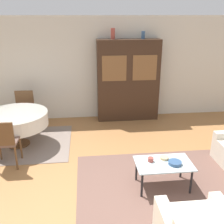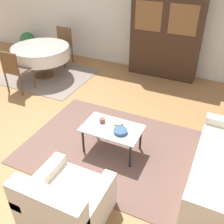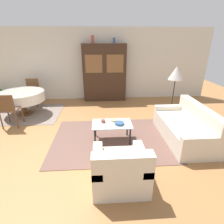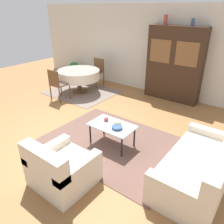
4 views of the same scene
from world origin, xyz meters
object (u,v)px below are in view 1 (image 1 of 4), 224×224
object	(u,v)px
display_cabinet	(128,81)
dining_chair_near	(4,140)
cup	(151,160)
vase_short	(143,35)
dining_chair_far	(24,108)
dining_table	(16,120)
coffee_table	(164,166)
vase_tall	(113,34)
bowl	(175,163)
bowl_small	(164,158)

from	to	relation	value
display_cabinet	dining_chair_near	xyz separation A→B (m)	(-2.65, -2.21, -0.51)
cup	vase_short	size ratio (longest dim) A/B	0.48
display_cabinet	dining_chair_far	xyz separation A→B (m)	(-2.65, -0.41, -0.51)
dining_table	cup	world-z (taller)	dining_table
coffee_table	vase_tall	distance (m)	3.67
dining_chair_near	vase_short	bearing A→B (deg)	36.31
vase_short	coffee_table	bearing A→B (deg)	-95.02
dining_chair_near	vase_tall	size ratio (longest dim) A/B	3.54
dining_chair_near	bowl	distance (m)	3.06
dining_chair_near	bowl_small	bearing A→B (deg)	-15.72
coffee_table	bowl	size ratio (longest dim) A/B	4.32
bowl_small	vase_short	bearing A→B (deg)	85.65
dining_chair_near	bowl_small	xyz separation A→B (m)	(2.78, -0.78, -0.08)
dining_chair_near	dining_chair_far	bearing A→B (deg)	90.00
coffee_table	dining_chair_near	size ratio (longest dim) A/B	0.97
dining_chair_far	cup	bearing A→B (deg)	133.82
bowl	cup	bearing A→B (deg)	161.35
display_cabinet	coffee_table	bearing A→B (deg)	-88.46
bowl	dining_table	bearing A→B (deg)	147.28
coffee_table	dining_table	bearing A→B (deg)	146.55
coffee_table	display_cabinet	xyz separation A→B (m)	(-0.08, 3.12, 0.66)
dining_table	vase_short	xyz separation A→B (m)	(3.01, 1.31, 1.63)
cup	bowl_small	bearing A→B (deg)	12.80
dining_chair_far	vase_short	size ratio (longest dim) A/B	4.95
bowl_small	vase_tall	bearing A→B (deg)	100.16
dining_chair_near	cup	xyz separation A→B (m)	(2.54, -0.84, -0.06)
dining_table	dining_chair_far	bearing A→B (deg)	90.00
dining_table	vase_short	bearing A→B (deg)	23.53
display_cabinet	dining_table	bearing A→B (deg)	-153.72
dining_table	dining_chair_far	xyz separation A→B (m)	(0.00, 0.90, -0.05)
dining_chair_near	cup	distance (m)	2.67
coffee_table	dining_chair_far	distance (m)	3.85
bowl_small	dining_chair_near	bearing A→B (deg)	164.28
coffee_table	dining_table	xyz separation A→B (m)	(-2.74, 1.81, 0.19)
bowl	bowl_small	xyz separation A→B (m)	(-0.12, 0.18, -0.01)
cup	bowl_small	world-z (taller)	cup
dining_chair_near	cup	size ratio (longest dim) A/B	10.36
display_cabinet	dining_chair_near	world-z (taller)	display_cabinet
vase_tall	vase_short	distance (m)	0.77
display_cabinet	bowl	distance (m)	3.24
dining_chair_far	bowl	distance (m)	4.01
vase_tall	bowl	bearing A→B (deg)	-78.32
vase_short	bowl	bearing A→B (deg)	-91.96
dining_table	vase_short	world-z (taller)	vase_short
dining_chair_near	bowl_small	size ratio (longest dim) A/B	6.36
coffee_table	cup	bearing A→B (deg)	161.50
dining_chair_far	cup	size ratio (longest dim) A/B	10.36
cup	vase_tall	bearing A→B (deg)	95.40
bowl	dining_chair_far	bearing A→B (deg)	136.38
display_cabinet	dining_chair_near	bearing A→B (deg)	-140.19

